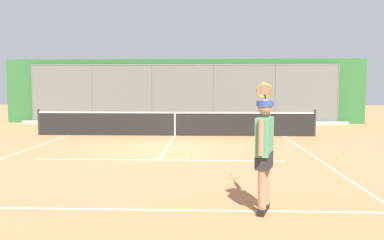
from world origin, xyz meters
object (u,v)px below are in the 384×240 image
Objects in this scene: tennis_player at (264,146)px; tennis_ball_near_baseline at (42,158)px; tennis_ball_near_net at (338,157)px; tennis_ball_mid_court at (192,152)px.

tennis_ball_near_baseline is (5.45, -4.42, -1.02)m from tennis_player.
tennis_ball_near_baseline is (8.19, 0.47, 0.00)m from tennis_ball_near_net.
tennis_player is 31.28× the size of tennis_ball_near_baseline.
tennis_ball_near_net and tennis_ball_near_baseline have the same top height.
tennis_ball_near_baseline is at bearing 3.28° from tennis_ball_near_net.
tennis_ball_near_net is 8.20m from tennis_ball_near_baseline.
tennis_ball_near_net is at bearing -11.14° from tennis_player.
tennis_player is 5.70m from tennis_ball_near_net.
tennis_ball_near_net is at bearing 171.94° from tennis_ball_mid_court.
tennis_player is 31.28× the size of tennis_ball_mid_court.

